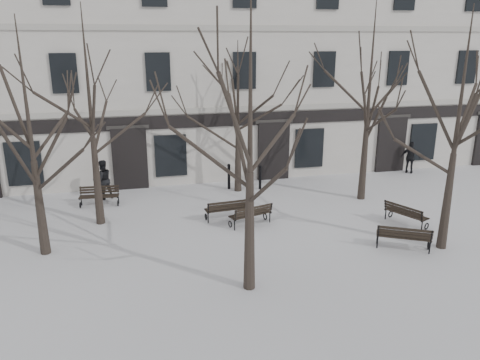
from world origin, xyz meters
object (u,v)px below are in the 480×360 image
object	(u,v)px
tree_1	(27,112)
bench_4	(227,209)
tree_3	(460,104)
bench_3	(99,195)
bench_1	(251,214)
bench_5	(405,213)
tree_2	(250,109)
bench_2	(404,236)

from	to	relation	value
tree_1	bench_4	xyz separation A→B (m)	(6.49, 1.55, -4.24)
tree_1	tree_3	bearing A→B (deg)	-11.19
tree_1	bench_3	size ratio (longest dim) A/B	4.51
tree_3	bench_1	bearing A→B (deg)	149.98
tree_3	bench_5	xyz separation A→B (m)	(-0.09, 2.11, -4.44)
tree_2	bench_2	bearing A→B (deg)	12.61
bench_2	bench_3	size ratio (longest dim) A/B	1.09
tree_2	bench_5	size ratio (longest dim) A/B	4.72
bench_2	tree_3	bearing A→B (deg)	-157.20
tree_1	tree_2	xyz separation A→B (m)	(6.04, -3.72, 0.41)
bench_3	bench_4	size ratio (longest dim) A/B	0.95
tree_2	bench_5	xyz separation A→B (m)	(6.96, 3.24, -4.66)
tree_3	bench_2	size ratio (longest dim) A/B	4.30
tree_1	bench_5	distance (m)	13.69
tree_2	bench_2	distance (m)	7.43
bench_1	bench_5	xyz separation A→B (m)	(5.75, -1.27, -0.00)
bench_3	bench_1	bearing A→B (deg)	-28.34
tree_2	tree_3	world-z (taller)	tree_2
bench_1	bench_5	world-z (taller)	bench_1
tree_1	bench_1	xyz separation A→B (m)	(7.26, 0.79, -4.25)
bench_3	bench_5	size ratio (longest dim) A/B	0.96
bench_3	bench_4	world-z (taller)	bench_4
tree_1	bench_3	world-z (taller)	tree_1
bench_1	bench_3	world-z (taller)	bench_1
bench_1	bench_2	world-z (taller)	bench_2
bench_2	bench_5	world-z (taller)	bench_2
tree_2	bench_2	xyz separation A→B (m)	(5.67, 1.27, -4.63)
tree_1	bench_2	bearing A→B (deg)	-11.81
bench_5	bench_3	bearing A→B (deg)	42.07
tree_3	bench_5	bearing A→B (deg)	92.54
tree_3	tree_1	bearing A→B (deg)	168.81
tree_3	bench_1	distance (m)	8.08
tree_2	bench_5	distance (m)	8.98
tree_3	bench_1	xyz separation A→B (m)	(-5.84, 3.38, -4.44)
bench_2	tree_2	bearing A→B (deg)	41.24
bench_4	bench_5	xyz separation A→B (m)	(6.52, -2.03, -0.01)
bench_4	bench_5	distance (m)	6.83
bench_3	bench_4	distance (m)	5.75
tree_1	tree_3	size ratio (longest dim) A/B	0.96
tree_1	bench_1	distance (m)	8.45
tree_3	bench_3	world-z (taller)	tree_3
bench_3	bench_5	distance (m)	12.50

